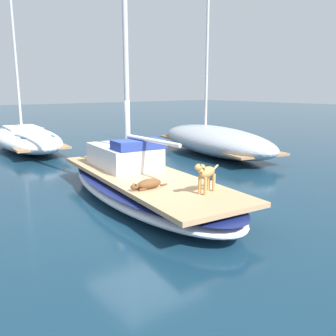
% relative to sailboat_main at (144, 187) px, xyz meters
% --- Properties ---
extents(ground_plane, '(120.00, 120.00, 0.00)m').
position_rel_sailboat_main_xyz_m(ground_plane, '(0.00, 0.00, -0.34)').
color(ground_plane, '#143347').
extents(sailboat_main, '(3.33, 7.48, 0.66)m').
position_rel_sailboat_main_xyz_m(sailboat_main, '(0.00, 0.00, 0.00)').
color(sailboat_main, white).
rests_on(sailboat_main, ground).
extents(mast_main, '(0.14, 2.27, 8.20)m').
position_rel_sailboat_main_xyz_m(mast_main, '(0.10, 0.76, 4.04)').
color(mast_main, silver).
rests_on(mast_main, sailboat_main).
extents(cabin_house, '(1.65, 2.37, 0.84)m').
position_rel_sailboat_main_xyz_m(cabin_house, '(0.14, 1.11, 0.67)').
color(cabin_house, silver).
rests_on(cabin_house, sailboat_main).
extents(dog_tan, '(0.92, 0.37, 0.70)m').
position_rel_sailboat_main_xyz_m(dog_tan, '(0.09, -2.16, 0.75)').
color(dog_tan, tan).
rests_on(dog_tan, sailboat_main).
extents(dog_brown, '(0.95, 0.28, 0.22)m').
position_rel_sailboat_main_xyz_m(dog_brown, '(-0.68, -1.15, 0.43)').
color(dog_brown, brown).
rests_on(dog_brown, sailboat_main).
extents(deck_winch, '(0.16, 0.16, 0.21)m').
position_rel_sailboat_main_xyz_m(deck_winch, '(0.50, -1.89, 0.42)').
color(deck_winch, '#B7B7BC').
rests_on(deck_winch, sailboat_main).
extents(coiled_rope, '(0.32, 0.32, 0.04)m').
position_rel_sailboat_main_xyz_m(coiled_rope, '(-0.68, -0.92, 0.35)').
color(coiled_rope, beige).
rests_on(coiled_rope, sailboat_main).
extents(moored_boat_far_astern, '(3.33, 7.99, 6.94)m').
position_rel_sailboat_main_xyz_m(moored_boat_far_astern, '(0.16, 10.04, 0.21)').
color(moored_boat_far_astern, white).
rests_on(moored_boat_far_astern, ground).
extents(moored_boat_starboard_side, '(4.38, 8.09, 8.10)m').
position_rel_sailboat_main_xyz_m(moored_boat_starboard_side, '(6.22, 3.65, 0.28)').
color(moored_boat_starboard_side, '#B2B7C1').
rests_on(moored_boat_starboard_side, ground).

